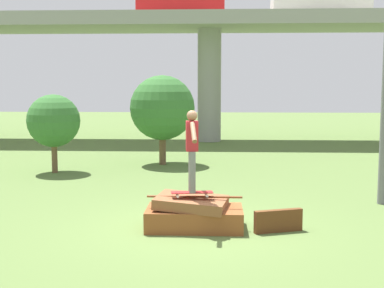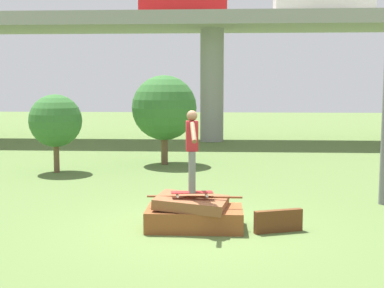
{
  "view_description": "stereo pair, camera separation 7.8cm",
  "coord_description": "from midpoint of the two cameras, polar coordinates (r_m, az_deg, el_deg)",
  "views": [
    {
      "loc": [
        0.45,
        -9.98,
        2.78
      ],
      "look_at": [
        -0.04,
        -0.08,
        1.64
      ],
      "focal_mm": 50.0,
      "sensor_mm": 36.0,
      "label": 1
    },
    {
      "loc": [
        0.53,
        -9.97,
        2.78
      ],
      "look_at": [
        -0.04,
        -0.08,
        1.64
      ],
      "focal_mm": 50.0,
      "sensor_mm": 36.0,
      "label": 2
    }
  ],
  "objects": [
    {
      "name": "tree_behind_left",
      "position": [
        16.97,
        -14.23,
        2.4
      ],
      "size": [
        1.62,
        1.62,
        2.42
      ],
      "color": "brown",
      "rests_on": "ground_plane"
    },
    {
      "name": "skateboard",
      "position": [
        10.12,
        0.22,
        -5.21
      ],
      "size": [
        0.81,
        0.33,
        0.09
      ],
      "color": "maroon",
      "rests_on": "scrap_pile"
    },
    {
      "name": "highway_overpass",
      "position": [
        25.42,
        2.25,
        11.94
      ],
      "size": [
        44.0,
        4.48,
        5.86
      ],
      "color": "gray",
      "rests_on": "ground_plane"
    },
    {
      "name": "skater",
      "position": [
        9.98,
        0.23,
        -0.14
      ],
      "size": [
        0.25,
        1.19,
        1.54
      ],
      "color": "slate",
      "rests_on": "skateboard"
    },
    {
      "name": "scrap_plank_loose",
      "position": [
        10.2,
        9.41,
        -8.11
      ],
      "size": [
        0.93,
        0.42,
        0.42
      ],
      "color": "#5B3319",
      "rests_on": "ground_plane"
    },
    {
      "name": "scrap_pile",
      "position": [
        10.31,
        0.41,
        -7.47
      ],
      "size": [
        1.84,
        1.23,
        0.64
      ],
      "color": "brown",
      "rests_on": "ground_plane"
    },
    {
      "name": "tree_behind_right",
      "position": [
        18.1,
        -2.86,
        3.86
      ],
      "size": [
        2.19,
        2.19,
        3.03
      ],
      "color": "brown",
      "rests_on": "ground_plane"
    },
    {
      "name": "car_on_overpass_right",
      "position": [
        25.76,
        13.74,
        14.58
      ],
      "size": [
        4.36,
        1.6,
        1.44
      ],
      "color": "silver",
      "rests_on": "highway_overpass"
    },
    {
      "name": "ground_plane",
      "position": [
        10.37,
        0.49,
        -8.99
      ],
      "size": [
        80.0,
        80.0,
        0.0
      ],
      "primitive_type": "plane",
      "color": "#567038"
    },
    {
      "name": "car_on_overpass_mid",
      "position": [
        25.48,
        -0.92,
        14.71
      ],
      "size": [
        3.98,
        1.88,
        1.29
      ],
      "color": "red",
      "rests_on": "highway_overpass"
    }
  ]
}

